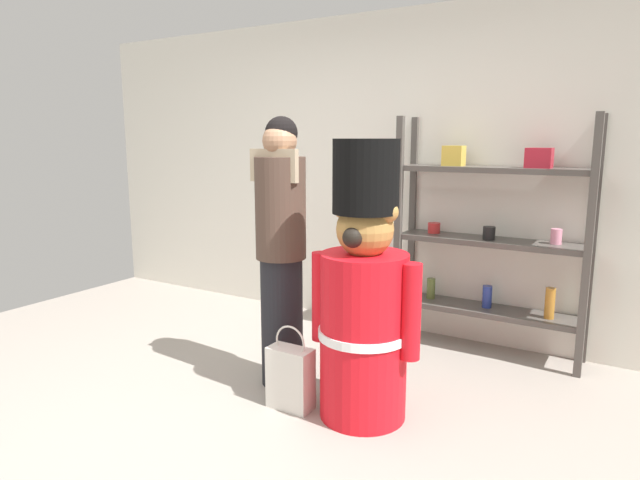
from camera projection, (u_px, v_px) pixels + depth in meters
ground_plane at (222, 436)px, 2.98m from camera, size 6.40×6.40×0.00m
back_wall at (392, 174)px, 4.60m from camera, size 6.40×0.12×2.60m
merchandise_shelf at (491, 236)px, 4.03m from camera, size 1.38×0.35×1.76m
teddy_bear_guard at (364, 301)px, 3.08m from camera, size 0.67×0.52×1.59m
person_shopper at (281, 248)px, 3.48m from camera, size 0.34×0.32×1.73m
shopping_bag at (290, 377)px, 3.26m from camera, size 0.27×0.14×0.51m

